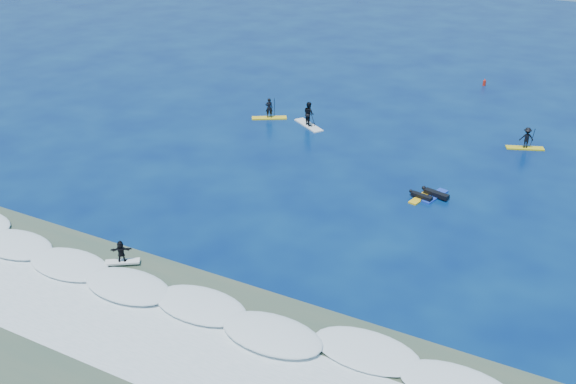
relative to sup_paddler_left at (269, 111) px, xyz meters
The scene contains 11 objects.
ground 15.97m from the sup_paddler_left, 57.73° to the right, with size 160.00×160.00×0.00m, color #04164E.
shallow_water 28.79m from the sup_paddler_left, 72.78° to the right, with size 90.00×13.00×0.01m, color #3B5141.
breaking_wave 25.00m from the sup_paddler_left, 70.06° to the right, with size 40.00×6.00×0.30m, color white.
whitewater 27.83m from the sup_paddler_left, 72.17° to the right, with size 34.00×5.00×0.02m, color silver.
sup_paddler_left is the anchor object (origin of this frame).
sup_paddler_center 3.61m from the sup_paddler_left, ahead, with size 3.18×2.51×2.30m.
sup_paddler_right 19.94m from the sup_paddler_left, ahead, with size 2.75×1.60×1.88m.
prone_paddler_near 17.32m from the sup_paddler_left, 27.97° to the right, with size 1.58×2.06×0.42m.
prone_paddler_far 17.66m from the sup_paddler_left, 24.93° to the right, with size 1.87×2.44×0.49m.
wave_surfer 22.83m from the sup_paddler_left, 80.28° to the right, with size 1.73×1.39×1.28m.
marker_buoy 21.92m from the sup_paddler_left, 51.48° to the left, with size 0.30×0.30×0.71m.
Camera 1 is at (15.88, -29.75, 18.42)m, focal length 40.00 mm.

